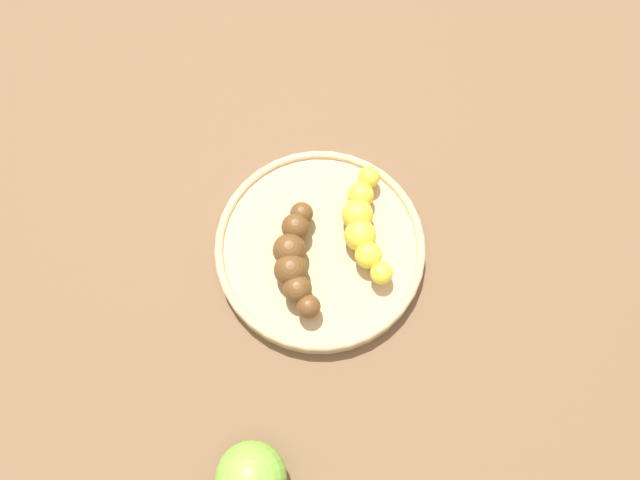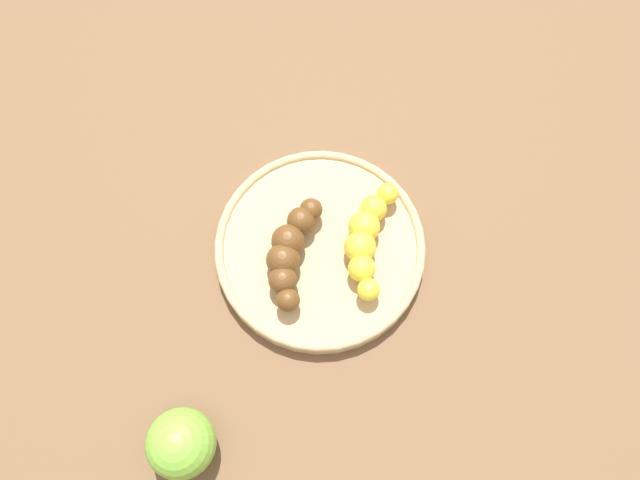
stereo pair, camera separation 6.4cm
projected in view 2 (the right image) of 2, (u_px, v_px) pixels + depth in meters
ground_plane at (320, 251)px, 0.68m from camera, size 2.40×2.40×0.00m
fruit_bowl at (320, 248)px, 0.67m from camera, size 0.23×0.23×0.02m
banana_yellow at (367, 238)px, 0.65m from camera, size 0.09×0.11×0.03m
banana_overripe at (290, 251)px, 0.64m from camera, size 0.08×0.11×0.04m
apple_green at (181, 443)px, 0.58m from camera, size 0.07×0.07×0.07m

